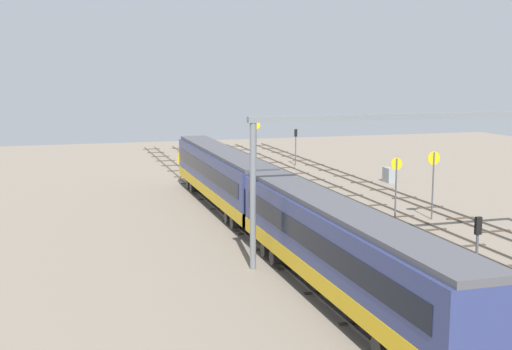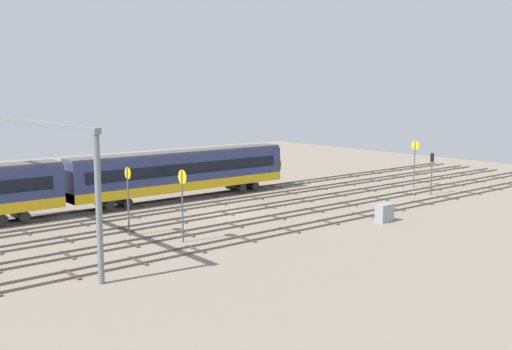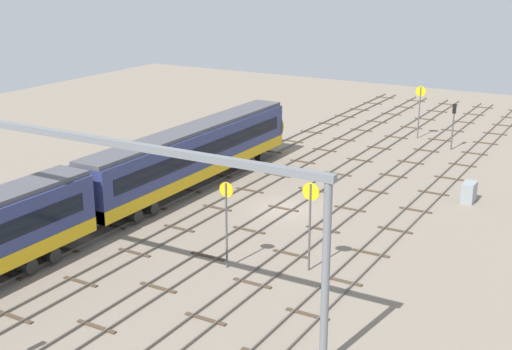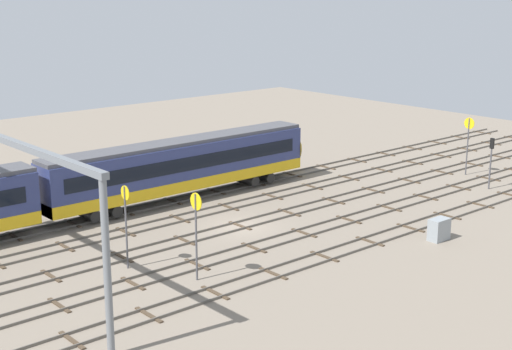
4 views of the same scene
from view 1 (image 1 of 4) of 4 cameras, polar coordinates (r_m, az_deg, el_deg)
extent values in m
plane|color=gray|center=(58.91, 5.27, -2.41)|extent=(109.40, 109.40, 0.00)
cube|color=#59544C|center=(62.84, 13.05, -1.82)|extent=(93.40, 0.07, 0.16)
cube|color=#59544C|center=(62.15, 11.90, -1.90)|extent=(93.40, 0.07, 0.16)
cube|color=#473828|center=(51.51, 19.69, -4.51)|extent=(0.24, 2.40, 0.08)
cube|color=#473828|center=(55.06, 16.96, -3.53)|extent=(0.24, 2.40, 0.08)
cube|color=#473828|center=(58.73, 14.58, -2.66)|extent=(0.24, 2.40, 0.08)
cube|color=#473828|center=(62.49, 12.48, -1.89)|extent=(0.24, 2.40, 0.08)
cube|color=#473828|center=(66.35, 10.63, -1.21)|extent=(0.24, 2.40, 0.08)
cube|color=#473828|center=(70.27, 8.98, -0.60)|extent=(0.24, 2.40, 0.08)
cube|color=#473828|center=(74.25, 7.50, -0.06)|extent=(0.24, 2.40, 0.08)
cube|color=#473828|center=(78.29, 6.18, 0.43)|extent=(0.24, 2.40, 0.08)
cube|color=#473828|center=(82.36, 4.99, 0.87)|extent=(0.24, 2.40, 0.08)
cube|color=#473828|center=(86.47, 3.91, 1.27)|extent=(0.24, 2.40, 0.08)
cube|color=#473828|center=(90.62, 2.93, 1.63)|extent=(0.24, 2.40, 0.08)
cube|color=#473828|center=(94.79, 2.03, 1.96)|extent=(0.24, 2.40, 0.08)
cube|color=#473828|center=(98.99, 1.21, 2.26)|extent=(0.24, 2.40, 0.08)
cube|color=#473828|center=(103.20, 0.46, 2.54)|extent=(0.24, 2.40, 0.08)
cube|color=#59544C|center=(60.88, 9.59, -2.05)|extent=(93.40, 0.07, 0.16)
cube|color=#59544C|center=(60.27, 8.37, -2.13)|extent=(93.40, 0.07, 0.16)
cube|color=#473828|center=(46.75, 17.66, -5.76)|extent=(0.24, 2.40, 0.08)
cube|color=#473828|center=(50.55, 14.69, -4.53)|extent=(0.24, 2.40, 0.08)
cube|color=#473828|center=(54.48, 12.15, -3.47)|extent=(0.24, 2.40, 0.08)
cube|color=#473828|center=(58.52, 9.96, -2.55)|extent=(0.24, 2.40, 0.08)
cube|color=#473828|center=(62.65, 8.06, -1.74)|extent=(0.24, 2.40, 0.08)
cube|color=#473828|center=(66.86, 6.40, -1.03)|extent=(0.24, 2.40, 0.08)
cube|color=#473828|center=(71.12, 4.94, -0.41)|extent=(0.24, 2.40, 0.08)
cube|color=#473828|center=(75.42, 3.64, 0.14)|extent=(0.24, 2.40, 0.08)
cube|color=#473828|center=(79.77, 2.49, 0.63)|extent=(0.24, 2.40, 0.08)
cube|color=#473828|center=(84.16, 1.45, 1.07)|extent=(0.24, 2.40, 0.08)
cube|color=#473828|center=(88.57, 0.52, 1.47)|extent=(0.24, 2.40, 0.08)
cube|color=#473828|center=(93.01, -0.33, 1.83)|extent=(0.24, 2.40, 0.08)
cube|color=#473828|center=(97.47, -1.10, 2.16)|extent=(0.24, 2.40, 0.08)
cube|color=#473828|center=(101.95, -1.80, 2.45)|extent=(0.24, 2.40, 0.08)
cube|color=#59544C|center=(59.16, 5.91, -2.29)|extent=(93.40, 0.07, 0.16)
cube|color=#59544C|center=(58.64, 4.62, -2.38)|extent=(93.40, 0.07, 0.16)
cube|color=#473828|center=(37.94, 19.35, -9.26)|extent=(0.24, 2.40, 0.08)
cube|color=#473828|center=(41.82, 15.39, -7.38)|extent=(0.24, 2.40, 0.08)
cube|color=#473828|center=(45.90, 12.14, -5.80)|extent=(0.24, 2.40, 0.08)
cube|color=#473828|center=(50.13, 9.45, -4.47)|extent=(0.24, 2.40, 0.08)
cube|color=#473828|center=(54.47, 7.19, -3.34)|extent=(0.24, 2.40, 0.08)
cube|color=#473828|center=(58.91, 5.27, -2.37)|extent=(0.24, 2.40, 0.08)
cube|color=#473828|center=(63.41, 3.62, -1.54)|extent=(0.24, 2.40, 0.08)
cube|color=#473828|center=(67.97, 2.19, -0.82)|extent=(0.24, 2.40, 0.08)
cube|color=#473828|center=(72.58, 0.95, -0.19)|extent=(0.24, 2.40, 0.08)
cube|color=#473828|center=(77.23, -0.15, 0.37)|extent=(0.24, 2.40, 0.08)
cube|color=#473828|center=(81.90, -1.12, 0.86)|extent=(0.24, 2.40, 0.08)
cube|color=#473828|center=(86.61, -1.99, 1.30)|extent=(0.24, 2.40, 0.08)
cube|color=#473828|center=(91.33, -2.76, 1.69)|extent=(0.24, 2.40, 0.08)
cube|color=#473828|center=(96.08, -3.47, 2.04)|extent=(0.24, 2.40, 0.08)
cube|color=#473828|center=(100.84, -4.10, 2.36)|extent=(0.24, 2.40, 0.08)
cube|color=#59544C|center=(57.71, 2.03, -2.54)|extent=(93.40, 0.07, 0.16)
cube|color=#59544C|center=(57.27, 0.67, -2.62)|extent=(93.40, 0.07, 0.16)
cube|color=#473828|center=(31.20, 19.24, -13.25)|extent=(0.24, 2.40, 0.08)
cube|color=#473828|center=(34.82, 14.69, -10.68)|extent=(0.24, 2.40, 0.08)
cube|color=#473828|center=(38.66, 11.08, -8.57)|extent=(0.24, 2.40, 0.08)
cube|color=#473828|center=(42.67, 8.16, -6.81)|extent=(0.24, 2.40, 0.08)
cube|color=#473828|center=(46.80, 5.77, -5.35)|extent=(0.24, 2.40, 0.08)
cube|color=#473828|center=(51.03, 3.78, -4.12)|extent=(0.24, 2.40, 0.08)
cube|color=#473828|center=(55.32, 2.10, -3.08)|extent=(0.24, 2.40, 0.08)
cube|color=#473828|center=(59.68, 0.66, -2.19)|extent=(0.24, 2.40, 0.08)
cube|color=#473828|center=(64.07, -0.57, -1.41)|extent=(0.24, 2.40, 0.08)
cube|color=#473828|center=(68.51, -1.65, -0.74)|extent=(0.24, 2.40, 0.08)
cube|color=#473828|center=(72.97, -2.59, -0.15)|extent=(0.24, 2.40, 0.08)
cube|color=#473828|center=(77.46, -3.43, 0.37)|extent=(0.24, 2.40, 0.08)
cube|color=#473828|center=(81.96, -4.17, 0.84)|extent=(0.24, 2.40, 0.08)
cube|color=#473828|center=(86.49, -4.84, 1.26)|extent=(0.24, 2.40, 0.08)
cube|color=#473828|center=(91.03, -5.44, 1.63)|extent=(0.24, 2.40, 0.08)
cube|color=#473828|center=(95.58, -5.98, 1.97)|extent=(0.24, 2.40, 0.08)
cube|color=#473828|center=(100.14, -6.48, 2.28)|extent=(0.24, 2.40, 0.08)
cube|color=#59544C|center=(56.53, -2.04, -2.78)|extent=(93.40, 0.07, 0.16)
cube|color=#59544C|center=(56.19, -3.45, -2.86)|extent=(93.40, 0.07, 0.16)
cube|color=#473828|center=(32.08, 9.02, -12.22)|extent=(0.24, 2.40, 0.08)
cube|color=#473828|center=(35.89, 5.92, -9.83)|extent=(0.24, 2.40, 0.08)
cube|color=#473828|center=(39.83, 3.45, -7.89)|extent=(0.24, 2.40, 0.08)
cube|color=#473828|center=(43.87, 1.46, -6.28)|extent=(0.24, 2.40, 0.08)
cube|color=#473828|center=(47.99, -0.19, -4.95)|extent=(0.24, 2.40, 0.08)
cube|color=#473828|center=(52.15, -1.57, -3.82)|extent=(0.24, 2.40, 0.08)
cube|color=#473828|center=(56.36, -2.74, -2.86)|extent=(0.24, 2.40, 0.08)
cube|color=#473828|center=(60.61, -3.75, -2.03)|extent=(0.24, 2.40, 0.08)
cube|color=#473828|center=(64.88, -4.62, -1.31)|extent=(0.24, 2.40, 0.08)
cube|color=#473828|center=(69.17, -5.39, -0.68)|extent=(0.24, 2.40, 0.08)
cube|color=#473828|center=(73.49, -6.06, -0.13)|extent=(0.24, 2.40, 0.08)
cube|color=#473828|center=(77.81, -6.66, 0.37)|extent=(0.24, 2.40, 0.08)
cube|color=#473828|center=(82.15, -7.20, 0.81)|extent=(0.24, 2.40, 0.08)
cube|color=#473828|center=(86.50, -7.69, 1.21)|extent=(0.24, 2.40, 0.08)
cube|color=#473828|center=(90.86, -8.12, 1.57)|extent=(0.24, 2.40, 0.08)
cube|color=#473828|center=(95.23, -8.52, 1.90)|extent=(0.24, 2.40, 0.08)
cube|color=#473828|center=(99.61, -8.88, 2.20)|extent=(0.24, 2.40, 0.08)
cube|color=navy|center=(56.71, -2.98, 0.11)|extent=(24.00, 2.90, 3.60)
cube|color=gold|center=(56.93, -2.97, -1.24)|extent=(24.00, 2.94, 0.90)
cube|color=#4C4C51|center=(56.44, -2.99, 2.06)|extent=(24.00, 2.50, 0.30)
cube|color=black|center=(57.00, -1.55, 0.60)|extent=(22.00, 0.04, 1.10)
cube|color=black|center=(56.32, -4.42, 0.47)|extent=(22.00, 0.04, 1.10)
cylinder|color=black|center=(48.98, -0.59, -3.98)|extent=(0.90, 2.70, 0.90)
cylinder|color=black|center=(50.67, -1.15, -3.54)|extent=(0.90, 2.70, 0.90)
cylinder|color=black|center=(63.60, -4.40, -1.00)|extent=(0.90, 2.70, 0.90)
cylinder|color=black|center=(65.33, -4.73, -0.74)|extent=(0.90, 2.70, 0.90)
cube|color=navy|center=(33.59, 7.09, -6.14)|extent=(24.00, 2.90, 3.60)
cube|color=gold|center=(33.97, 7.05, -8.34)|extent=(24.00, 2.94, 0.90)
cube|color=#4C4C51|center=(33.14, 7.15, -2.88)|extent=(24.00, 2.50, 0.30)
cube|color=black|center=(34.08, 9.36, -5.22)|extent=(22.00, 0.04, 1.10)
cube|color=black|center=(32.94, 4.76, -5.63)|extent=(22.00, 0.04, 1.10)
cylinder|color=black|center=(28.57, 12.60, -13.82)|extent=(0.90, 2.70, 0.90)
cylinder|color=black|center=(40.26, 3.14, -6.85)|extent=(0.90, 2.70, 0.90)
cylinder|color=black|center=(41.90, 2.31, -6.21)|extent=(0.90, 2.70, 0.90)
cone|color=gold|center=(69.12, -5.48, 1.52)|extent=(1.60, 3.24, 3.24)
cylinder|color=slate|center=(38.69, -0.26, -1.89)|extent=(0.36, 0.36, 8.58)
cube|color=slate|center=(42.51, 14.14, 4.89)|extent=(0.40, 22.56, 0.35)
cylinder|color=#4C4C51|center=(49.80, 11.79, -1.60)|extent=(0.12, 0.12, 5.22)
cylinder|color=yellow|center=(49.49, 11.85, 0.92)|extent=(0.05, 0.90, 0.90)
cube|color=black|center=(49.52, 11.83, 0.92)|extent=(0.02, 0.40, 0.12)
cylinder|color=#4C4C51|center=(53.70, 14.80, -0.91)|extent=(0.12, 0.12, 5.29)
cylinder|color=yellow|center=(53.42, 14.87, 1.39)|extent=(0.05, 1.04, 1.04)
cube|color=black|center=(53.45, 14.85, 1.40)|extent=(0.02, 0.47, 0.12)
cylinder|color=#4C4C51|center=(82.97, 0.02, 2.77)|extent=(0.12, 0.12, 5.27)
cylinder|color=yellow|center=(82.81, 0.01, 4.26)|extent=(0.05, 1.04, 1.04)
cube|color=black|center=(82.84, 0.00, 4.26)|extent=(0.02, 0.47, 0.12)
cylinder|color=#4C4C51|center=(81.71, 3.39, 2.05)|extent=(0.14, 0.14, 3.54)
cube|color=black|center=(81.48, 3.40, 3.60)|extent=(0.20, 0.32, 0.90)
sphere|color=red|center=(81.56, 3.38, 3.74)|extent=(0.20, 0.20, 0.20)
sphere|color=#262626|center=(81.60, 3.37, 3.46)|extent=(0.20, 0.20, 0.20)
cylinder|color=#4C4C51|center=(35.82, 18.19, -7.48)|extent=(0.14, 0.14, 3.42)
cube|color=black|center=(35.29, 18.36, -4.11)|extent=(0.20, 0.32, 0.90)
sphere|color=green|center=(35.33, 18.28, -3.76)|extent=(0.20, 0.20, 0.20)
sphere|color=#262626|center=(35.42, 18.24, -4.39)|extent=(0.20, 0.20, 0.20)
cube|color=gray|center=(70.87, 11.26, 0.01)|extent=(1.51, 0.88, 1.52)
cube|color=#333333|center=(71.50, 10.98, 0.28)|extent=(0.02, 0.62, 0.24)
camera|label=2|loc=(67.18, 54.09, 4.77)|focal=41.28mm
camera|label=3|loc=(45.43, 59.76, 11.78)|focal=48.58mm
camera|label=4|loc=(64.71, 55.69, 9.78)|focal=52.37mm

